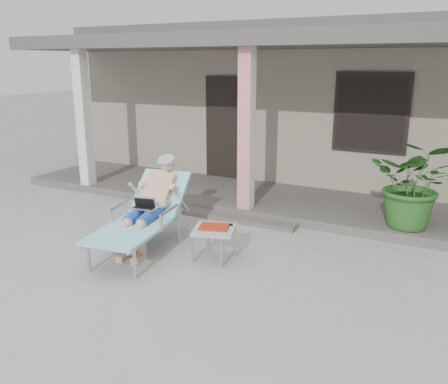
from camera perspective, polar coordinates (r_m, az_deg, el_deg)
The scene contains 8 objects.
ground at distance 6.31m, azimuth -5.81°, elevation -8.31°, with size 60.00×60.00×0.00m, color #9E9E99.
house at distance 11.78m, azimuth 11.86°, elevation 10.86°, with size 10.40×5.40×3.30m.
porch_deck at distance 8.79m, azimuth 4.95°, elevation -0.89°, with size 10.00×2.00×0.15m, color #605B56.
porch_overhang at distance 8.39m, azimuth 5.24°, elevation 17.10°, with size 10.00×2.30×2.85m.
porch_step at distance 7.80m, azimuth 1.66°, elevation -3.25°, with size 2.00×0.30×0.07m, color #605B56.
lounger at distance 6.57m, azimuth -9.38°, elevation -0.16°, with size 1.04×2.03×1.28m.
side_table at distance 6.19m, azimuth -1.19°, elevation -4.73°, with size 0.66×0.66×0.47m.
potted_palm at distance 7.42m, azimuth 22.00°, elevation 0.89°, with size 1.19×1.03×1.32m, color #26591E.
Camera 1 is at (3.22, -4.80, 2.52)m, focal length 38.00 mm.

